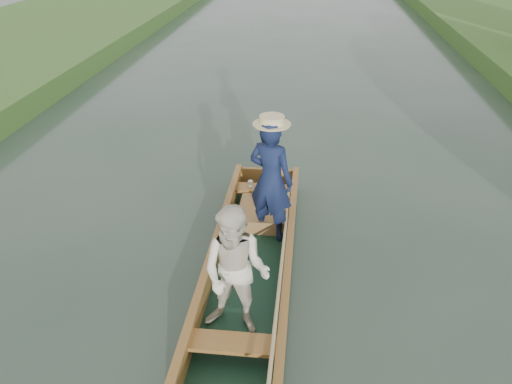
# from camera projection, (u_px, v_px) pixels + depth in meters

# --- Properties ---
(ground) EXTENTS (120.00, 120.00, 0.00)m
(ground) POSITION_uv_depth(u_px,v_px,m) (251.00, 273.00, 6.90)
(ground) COLOR #283D30
(ground) RESTS_ON ground
(punt) EXTENTS (1.15, 5.37, 1.97)m
(punt) POSITION_uv_depth(u_px,v_px,m) (254.00, 238.00, 6.53)
(punt) COLOR #133220
(punt) RESTS_ON ground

